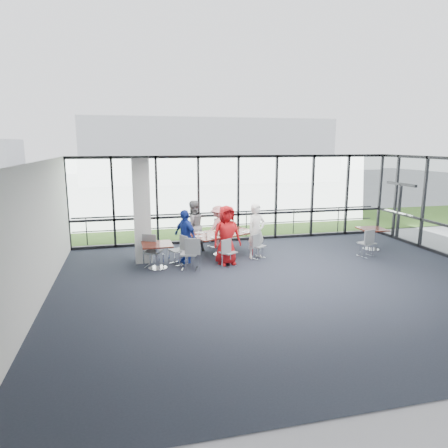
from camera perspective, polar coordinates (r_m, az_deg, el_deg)
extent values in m
cube|color=#20252F|center=(10.67, 9.30, -8.54)|extent=(12.00, 10.00, 0.02)
cube|color=silver|center=(10.05, 9.88, 8.95)|extent=(12.00, 10.00, 0.04)
cube|color=silver|center=(9.64, -25.36, -1.68)|extent=(0.10, 10.00, 3.20)
cube|color=silver|center=(6.13, 28.39, -9.02)|extent=(12.00, 0.10, 3.20)
cube|color=white|center=(14.90, 2.04, 3.65)|extent=(12.00, 0.10, 3.20)
cube|color=black|center=(16.56, 23.70, 1.55)|extent=(0.12, 1.60, 2.10)
cube|color=white|center=(12.38, -11.65, 1.86)|extent=(0.50, 0.50, 3.20)
cube|color=slate|center=(19.95, -1.85, 0.91)|extent=(80.00, 70.00, 0.02)
cube|color=#305117|center=(18.03, -0.56, -0.12)|extent=(80.00, 5.00, 0.01)
cube|color=white|center=(41.99, -2.68, 10.52)|extent=(24.00, 10.00, 6.00)
cylinder|color=#2D2D33|center=(15.65, 1.42, -0.05)|extent=(12.00, 0.06, 0.06)
cube|color=#3A190F|center=(13.03, -0.31, -1.34)|extent=(2.44, 1.94, 0.04)
cylinder|color=silver|center=(13.12, -0.31, -2.94)|extent=(0.12, 0.12, 0.71)
cylinder|color=silver|center=(13.20, -0.31, -4.37)|extent=(0.56, 0.56, 0.03)
cube|color=#3A190F|center=(11.76, -9.56, -2.90)|extent=(0.89, 0.89, 0.04)
cylinder|color=silver|center=(11.86, -9.50, -4.66)|extent=(0.12, 0.12, 0.71)
cube|color=#3A190F|center=(14.61, 20.43, -0.68)|extent=(0.88, 0.88, 0.04)
cylinder|color=silver|center=(14.68, 20.33, -2.11)|extent=(0.12, 0.12, 0.71)
imported|color=#AA0E12|center=(11.99, 0.37, -1.61)|extent=(0.97, 0.71, 1.81)
imported|color=white|center=(12.70, 4.64, -1.03)|extent=(0.76, 0.65, 1.75)
imported|color=slate|center=(13.51, -4.48, -0.30)|extent=(0.96, 0.73, 1.74)
imported|color=pink|center=(14.03, -0.83, -0.38)|extent=(1.08, 0.92, 1.49)
imported|color=navy|center=(12.25, -5.60, -1.77)|extent=(0.93, 1.10, 1.65)
cylinder|color=white|center=(12.35, -1.36, -1.92)|extent=(0.27, 0.27, 0.01)
cylinder|color=white|center=(13.13, 3.23, -1.14)|extent=(0.26, 0.26, 0.01)
cylinder|color=white|center=(13.04, -3.56, -1.23)|extent=(0.27, 0.27, 0.01)
cylinder|color=white|center=(13.63, 0.66, -0.66)|extent=(0.25, 0.25, 0.01)
cylinder|color=white|center=(12.49, -3.67, -1.79)|extent=(0.25, 0.25, 0.01)
cylinder|color=white|center=(12.57, -0.59, -1.42)|extent=(0.07, 0.07, 0.13)
cylinder|color=white|center=(13.08, 1.37, -0.89)|extent=(0.07, 0.07, 0.14)
cylinder|color=white|center=(13.23, -0.69, -0.72)|extent=(0.08, 0.08, 0.15)
cylinder|color=white|center=(12.41, -2.59, -1.56)|extent=(0.07, 0.07, 0.15)
cube|color=white|center=(12.56, 0.43, -1.73)|extent=(0.38, 0.33, 0.00)
cube|color=white|center=(13.39, 3.62, -0.92)|extent=(0.38, 0.32, 0.00)
cube|color=white|center=(13.39, -0.93, -0.90)|extent=(0.34, 0.31, 0.00)
cube|color=black|center=(13.04, -0.36, -1.15)|extent=(0.10, 0.07, 0.04)
cylinder|color=#A10018|center=(13.10, -0.27, -0.78)|extent=(0.06, 0.06, 0.18)
cylinder|color=#16671E|center=(13.07, -0.29, -0.76)|extent=(0.05, 0.05, 0.20)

